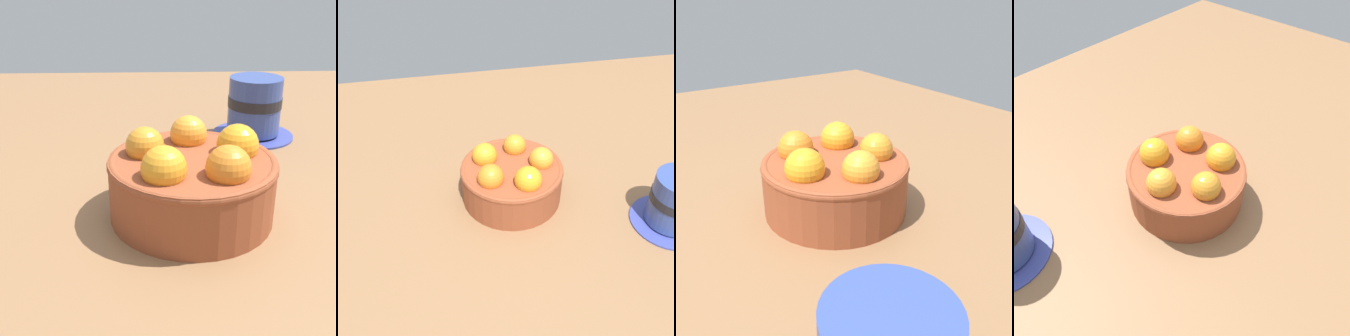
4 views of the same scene
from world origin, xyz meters
TOP-DOWN VIEW (x-y plane):
  - ground_plane at (0.00, 0.00)cm, footprint 137.13×104.33cm
  - terracotta_bowl at (0.03, 0.03)cm, footprint 16.81×16.81cm

SIDE VIEW (x-z plane):
  - ground_plane at x=0.00cm, z-range -4.98..0.00cm
  - terracotta_bowl at x=0.03cm, z-range -0.56..8.64cm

